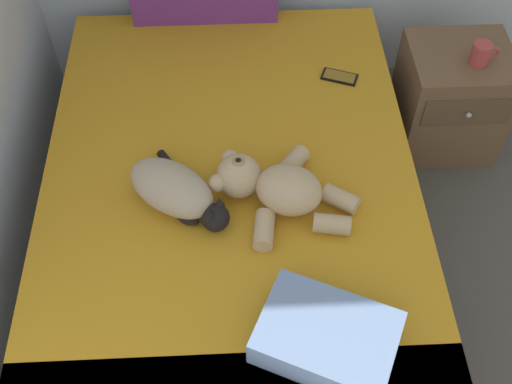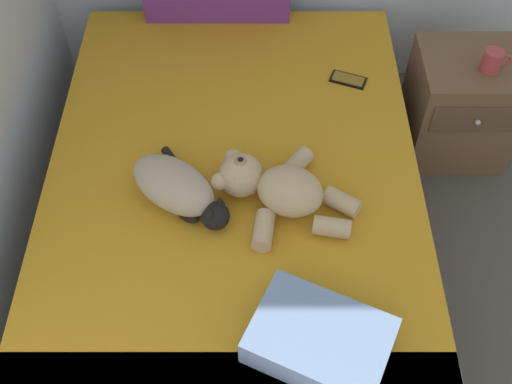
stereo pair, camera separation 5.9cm
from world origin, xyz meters
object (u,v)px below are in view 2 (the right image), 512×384
at_px(bed, 234,212).
at_px(cat, 177,188).
at_px(cell_phone, 347,79).
at_px(teddy_bear, 275,188).
at_px(throw_pillow, 319,340).
at_px(mug, 491,60).
at_px(nightstand, 459,105).

xyz_separation_m(bed, cat, (-0.19, -0.12, 0.31)).
bearing_deg(cell_phone, teddy_bear, -116.62).
distance_m(throw_pillow, mug, 1.44).
height_order(cat, throw_pillow, cat).
relative_size(bed, cat, 5.07).
xyz_separation_m(cell_phone, throw_pillow, (-0.20, -1.20, 0.05)).
relative_size(teddy_bear, mug, 4.44).
xyz_separation_m(cat, throw_pillow, (0.46, -0.56, -0.02)).
bearing_deg(mug, nightstand, 129.51).
bearing_deg(teddy_bear, mug, 35.68).
bearing_deg(cat, cell_phone, 43.82).
height_order(teddy_bear, throw_pillow, teddy_bear).
relative_size(cat, teddy_bear, 0.76).
height_order(bed, cell_phone, cell_phone).
bearing_deg(mug, bed, -153.56).
height_order(throw_pillow, mug, mug).
bearing_deg(bed, cat, -147.14).
bearing_deg(throw_pillow, cat, 129.38).
xyz_separation_m(teddy_bear, cell_phone, (0.32, 0.63, -0.07)).
distance_m(bed, teddy_bear, 0.37).
bearing_deg(teddy_bear, nightstand, 39.27).
relative_size(cell_phone, throw_pillow, 0.41).
xyz_separation_m(bed, nightstand, (1.01, 0.58, 0.03)).
distance_m(cell_phone, nightstand, 0.58).
relative_size(cat, mug, 3.38).
relative_size(throw_pillow, mug, 3.33).
bearing_deg(nightstand, teddy_bear, -140.73).
bearing_deg(cell_phone, cat, -136.18).
distance_m(bed, mug, 1.22).
height_order(nightstand, mug, mug).
distance_m(cell_phone, throw_pillow, 1.21).
height_order(bed, nightstand, nightstand).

